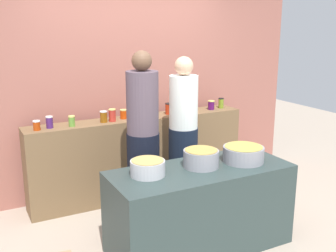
# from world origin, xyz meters

# --- Properties ---
(ground) EXTENTS (12.00, 12.00, 0.00)m
(ground) POSITION_xyz_m (0.00, 0.00, 0.00)
(ground) COLOR tan
(storefront_wall) EXTENTS (4.80, 0.12, 3.00)m
(storefront_wall) POSITION_xyz_m (0.00, 1.45, 1.50)
(storefront_wall) COLOR #9B5C4F
(storefront_wall) RESTS_ON ground
(display_shelf) EXTENTS (2.70, 0.36, 0.99)m
(display_shelf) POSITION_xyz_m (0.00, 1.10, 0.49)
(display_shelf) COLOR brown
(display_shelf) RESTS_ON ground
(prep_table) EXTENTS (1.70, 0.70, 0.80)m
(prep_table) POSITION_xyz_m (0.00, -0.30, 0.40)
(prep_table) COLOR #2D3D3B
(prep_table) RESTS_ON ground
(preserve_jar_0) EXTENTS (0.08, 0.08, 0.10)m
(preserve_jar_0) POSITION_xyz_m (-1.20, 1.05, 1.04)
(preserve_jar_0) COLOR #AB380C
(preserve_jar_0) RESTS_ON display_shelf
(preserve_jar_1) EXTENTS (0.08, 0.08, 0.13)m
(preserve_jar_1) POSITION_xyz_m (-1.05, 1.08, 1.05)
(preserve_jar_1) COLOR #431F60
(preserve_jar_1) RESTS_ON display_shelf
(preserve_jar_2) EXTENTS (0.07, 0.07, 0.12)m
(preserve_jar_2) POSITION_xyz_m (-0.82, 1.04, 1.05)
(preserve_jar_2) COLOR #609336
(preserve_jar_2) RESTS_ON display_shelf
(preserve_jar_3) EXTENTS (0.08, 0.08, 0.13)m
(preserve_jar_3) POSITION_xyz_m (-0.45, 1.06, 1.05)
(preserve_jar_3) COLOR brown
(preserve_jar_3) RESTS_ON display_shelf
(preserve_jar_4) EXTENTS (0.08, 0.08, 0.14)m
(preserve_jar_4) POSITION_xyz_m (-0.35, 1.06, 1.06)
(preserve_jar_4) COLOR #B83126
(preserve_jar_4) RESTS_ON display_shelf
(preserve_jar_5) EXTENTS (0.08, 0.08, 0.11)m
(preserve_jar_5) POSITION_xyz_m (-0.19, 1.12, 1.04)
(preserve_jar_5) COLOR #B7380B
(preserve_jar_5) RESTS_ON display_shelf
(preserve_jar_6) EXTENTS (0.08, 0.08, 0.12)m
(preserve_jar_6) POSITION_xyz_m (0.12, 1.08, 1.05)
(preserve_jar_6) COLOR red
(preserve_jar_6) RESTS_ON display_shelf
(preserve_jar_7) EXTENTS (0.08, 0.08, 0.14)m
(preserve_jar_7) POSITION_xyz_m (0.39, 1.09, 1.06)
(preserve_jar_7) COLOR #A32A12
(preserve_jar_7) RESTS_ON display_shelf
(preserve_jar_8) EXTENTS (0.08, 0.08, 0.14)m
(preserve_jar_8) POSITION_xyz_m (0.56, 1.07, 1.06)
(preserve_jar_8) COLOR #395D34
(preserve_jar_8) RESTS_ON display_shelf
(preserve_jar_9) EXTENTS (0.09, 0.09, 0.11)m
(preserve_jar_9) POSITION_xyz_m (0.65, 1.14, 1.04)
(preserve_jar_9) COLOR #53224B
(preserve_jar_9) RESTS_ON display_shelf
(preserve_jar_10) EXTENTS (0.09, 0.09, 0.12)m
(preserve_jar_10) POSITION_xyz_m (1.02, 1.08, 1.05)
(preserve_jar_10) COLOR #48104E
(preserve_jar_10) RESTS_ON display_shelf
(preserve_jar_11) EXTENTS (0.07, 0.07, 0.13)m
(preserve_jar_11) POSITION_xyz_m (1.18, 1.10, 1.05)
(preserve_jar_11) COLOR olive
(preserve_jar_11) RESTS_ON display_shelf
(cooking_pot_left) EXTENTS (0.31, 0.31, 0.14)m
(cooking_pot_left) POSITION_xyz_m (-0.50, -0.23, 0.87)
(cooking_pot_left) COLOR #B7B7BC
(cooking_pot_left) RESTS_ON prep_table
(cooking_pot_center) EXTENTS (0.33, 0.33, 0.16)m
(cooking_pot_center) POSITION_xyz_m (0.03, -0.26, 0.88)
(cooking_pot_center) COLOR gray
(cooking_pot_center) RESTS_ON prep_table
(cooking_pot_right) EXTENTS (0.39, 0.39, 0.15)m
(cooking_pot_right) POSITION_xyz_m (0.46, -0.32, 0.87)
(cooking_pot_right) COLOR gray
(cooking_pot_right) RESTS_ON prep_table
(cook_with_tongs) EXTENTS (0.33, 0.33, 1.83)m
(cook_with_tongs) POSITION_xyz_m (-0.29, 0.34, 0.84)
(cook_with_tongs) COLOR black
(cook_with_tongs) RESTS_ON ground
(cook_in_cap) EXTENTS (0.33, 0.33, 1.74)m
(cook_in_cap) POSITION_xyz_m (0.29, 0.54, 0.80)
(cook_in_cap) COLOR black
(cook_in_cap) RESTS_ON ground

